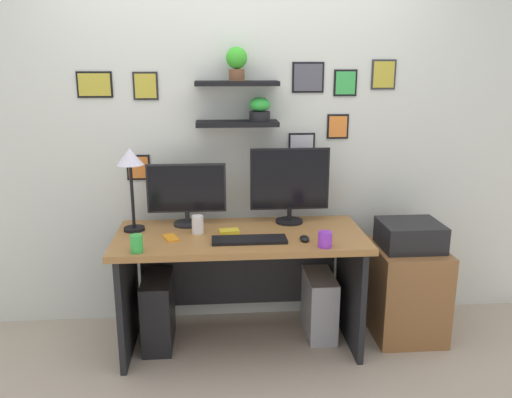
# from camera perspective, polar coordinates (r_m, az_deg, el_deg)

# --- Properties ---
(ground_plane) EXTENTS (8.00, 8.00, 0.00)m
(ground_plane) POSITION_cam_1_polar(r_m,az_deg,el_deg) (3.50, -1.63, -15.56)
(ground_plane) COLOR tan
(back_wall_assembly) EXTENTS (4.40, 0.24, 2.70)m
(back_wall_assembly) POSITION_cam_1_polar(r_m,az_deg,el_deg) (3.48, -2.13, 7.99)
(back_wall_assembly) COLOR silver
(back_wall_assembly) RESTS_ON ground
(desk) EXTENTS (1.53, 0.68, 0.75)m
(desk) POSITION_cam_1_polar(r_m,az_deg,el_deg) (3.31, -1.74, -7.05)
(desk) COLOR #9E6B38
(desk) RESTS_ON ground
(monitor_left) EXTENTS (0.50, 0.18, 0.40)m
(monitor_left) POSITION_cam_1_polar(r_m,az_deg,el_deg) (3.34, -7.64, 0.74)
(monitor_left) COLOR black
(monitor_left) RESTS_ON desk
(monitor_right) EXTENTS (0.51, 0.18, 0.49)m
(monitor_right) POSITION_cam_1_polar(r_m,az_deg,el_deg) (3.36, 3.73, 1.77)
(monitor_right) COLOR black
(monitor_right) RESTS_ON desk
(keyboard) EXTENTS (0.44, 0.14, 0.02)m
(keyboard) POSITION_cam_1_polar(r_m,az_deg,el_deg) (3.05, -0.74, -4.51)
(keyboard) COLOR black
(keyboard) RESTS_ON desk
(computer_mouse) EXTENTS (0.06, 0.09, 0.03)m
(computer_mouse) POSITION_cam_1_polar(r_m,az_deg,el_deg) (3.07, 5.37, -4.34)
(computer_mouse) COLOR black
(computer_mouse) RESTS_ON desk
(desk_lamp) EXTENTS (0.16, 0.16, 0.52)m
(desk_lamp) POSITION_cam_1_polar(r_m,az_deg,el_deg) (3.24, -13.65, 3.50)
(desk_lamp) COLOR black
(desk_lamp) RESTS_ON desk
(cell_phone) EXTENTS (0.11, 0.16, 0.01)m
(cell_phone) POSITION_cam_1_polar(r_m,az_deg,el_deg) (3.14, -9.34, -4.23)
(cell_phone) COLOR orange
(cell_phone) RESTS_ON desk
(coffee_mug) EXTENTS (0.08, 0.08, 0.09)m
(coffee_mug) POSITION_cam_1_polar(r_m,az_deg,el_deg) (2.98, 7.60, -4.42)
(coffee_mug) COLOR purple
(coffee_mug) RESTS_ON desk
(pen_cup) EXTENTS (0.07, 0.07, 0.10)m
(pen_cup) POSITION_cam_1_polar(r_m,az_deg,el_deg) (2.95, -12.99, -4.80)
(pen_cup) COLOR green
(pen_cup) RESTS_ON desk
(scissors_tray) EXTENTS (0.13, 0.10, 0.02)m
(scissors_tray) POSITION_cam_1_polar(r_m,az_deg,el_deg) (3.19, -2.97, -3.61)
(scissors_tray) COLOR yellow
(scissors_tray) RESTS_ON desk
(water_cup) EXTENTS (0.07, 0.07, 0.11)m
(water_cup) POSITION_cam_1_polar(r_m,az_deg,el_deg) (3.20, -6.43, -2.81)
(water_cup) COLOR white
(water_cup) RESTS_ON desk
(drawer_cabinet) EXTENTS (0.44, 0.50, 0.61)m
(drawer_cabinet) POSITION_cam_1_polar(r_m,az_deg,el_deg) (3.62, 16.13, -9.66)
(drawer_cabinet) COLOR brown
(drawer_cabinet) RESTS_ON ground
(printer) EXTENTS (0.38, 0.34, 0.17)m
(printer) POSITION_cam_1_polar(r_m,az_deg,el_deg) (3.49, 16.59, -3.81)
(printer) COLOR black
(printer) RESTS_ON drawer_cabinet
(computer_tower_left) EXTENTS (0.18, 0.40, 0.45)m
(computer_tower_left) POSITION_cam_1_polar(r_m,az_deg,el_deg) (3.45, -10.70, -11.99)
(computer_tower_left) COLOR black
(computer_tower_left) RESTS_ON ground
(computer_tower_right) EXTENTS (0.18, 0.40, 0.42)m
(computer_tower_right) POSITION_cam_1_polar(r_m,az_deg,el_deg) (3.55, 6.95, -11.39)
(computer_tower_right) COLOR #99999E
(computer_tower_right) RESTS_ON ground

